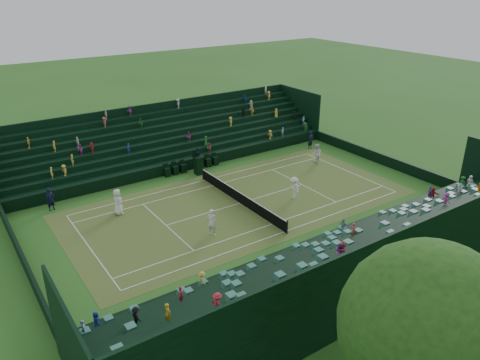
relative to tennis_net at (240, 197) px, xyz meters
The scene contains 17 objects.
ground 0.53m from the tennis_net, ahead, with size 160.00×160.00×0.00m, color #28641F.
court_surface 0.52m from the tennis_net, ahead, with size 12.97×26.77×0.01m, color #367326.
perimeter_wall_north 15.89m from the tennis_net, 90.00° to the left, with size 17.17×0.20×1.00m, color black.
perimeter_wall_south 15.89m from the tennis_net, 90.00° to the right, with size 17.17×0.20×1.00m, color black.
perimeter_wall_east 8.49m from the tennis_net, ahead, with size 0.20×31.77×1.00m, color black.
perimeter_wall_west 8.49m from the tennis_net, behind, with size 0.20×31.77×1.00m, color black.
north_grandstand 12.70m from the tennis_net, ahead, with size 6.60×32.00×4.90m.
south_grandstand 12.70m from the tennis_net, behind, with size 6.60×32.00×4.90m.
tennis_net is the anchor object (origin of this frame).
umpire_chair 7.08m from the tennis_net, behind, with size 0.80×0.80×2.52m.
courtside_chairs 8.20m from the tennis_net, behind, with size 0.53×5.50×1.15m.
player_near_west 9.27m from the tennis_net, 112.87° to the right, with size 0.99×0.64×2.02m, color white.
player_near_east 5.26m from the tennis_net, 55.61° to the right, with size 0.72×0.47×1.96m, color white.
player_far_west 11.22m from the tennis_net, 105.47° to the left, with size 0.95×0.74×1.95m, color white.
player_far_east 4.44m from the tennis_net, 68.62° to the left, with size 1.17×0.68×1.82m, color white.
line_judge_north 14.74m from the tennis_net, 116.25° to the left, with size 0.68×0.45×1.87m, color black.
line_judge_south 14.38m from the tennis_net, 119.52° to the right, with size 0.66×0.43×1.81m, color black.
Camera 1 is at (27.29, -18.51, 16.27)m, focal length 35.00 mm.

